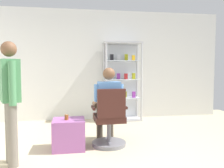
% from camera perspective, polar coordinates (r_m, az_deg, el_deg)
% --- Properties ---
extents(ground_plane, '(7.20, 7.20, 0.00)m').
position_cam_1_polar(ground_plane, '(3.21, 5.56, -19.68)').
color(ground_plane, '#C6B793').
extents(back_wall, '(6.00, 0.10, 2.70)m').
position_cam_1_polar(back_wall, '(5.89, -1.86, 4.65)').
color(back_wall, silver).
rests_on(back_wall, ground).
extents(display_cabinet_main, '(0.90, 0.45, 1.90)m').
position_cam_1_polar(display_cabinet_main, '(5.73, 2.43, 0.80)').
color(display_cabinet_main, '#B7B7BC').
rests_on(display_cabinet_main, ground).
extents(office_chair, '(0.57, 0.56, 0.96)m').
position_cam_1_polar(office_chair, '(3.84, -0.60, -9.45)').
color(office_chair, slate).
rests_on(office_chair, ground).
extents(seated_shopkeeper, '(0.50, 0.57, 1.29)m').
position_cam_1_polar(seated_shopkeeper, '(3.94, -1.04, -4.39)').
color(seated_shopkeeper, '#3F382D').
rests_on(seated_shopkeeper, ground).
extents(storage_crate, '(0.50, 0.45, 0.47)m').
position_cam_1_polar(storage_crate, '(3.84, -10.51, -11.95)').
color(storage_crate, '#9E599E').
rests_on(storage_crate, ground).
extents(tea_glass, '(0.06, 0.06, 0.08)m').
position_cam_1_polar(tea_glass, '(3.75, -11.07, -7.99)').
color(tea_glass, brown).
rests_on(tea_glass, storage_crate).
extents(standing_customer, '(0.34, 0.49, 1.63)m').
position_cam_1_polar(standing_customer, '(3.32, -23.65, -2.48)').
color(standing_customer, slate).
rests_on(standing_customer, ground).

